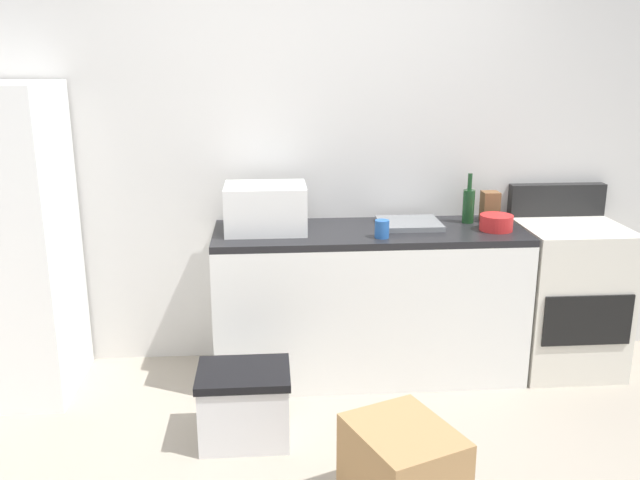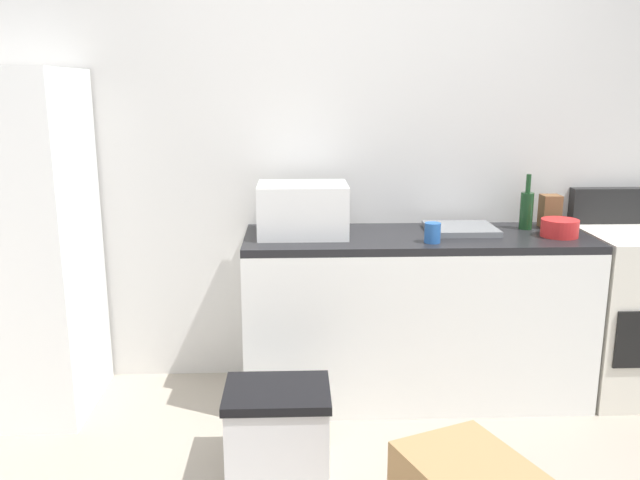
% 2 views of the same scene
% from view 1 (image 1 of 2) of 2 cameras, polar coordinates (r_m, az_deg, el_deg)
% --- Properties ---
extents(wall_back, '(5.00, 0.10, 2.60)m').
position_cam_1_polar(wall_back, '(4.19, -0.55, 7.32)').
color(wall_back, silver).
rests_on(wall_back, ground_plane).
extents(kitchen_counter, '(1.80, 0.60, 0.90)m').
position_cam_1_polar(kitchen_counter, '(4.10, 4.03, -5.22)').
color(kitchen_counter, white).
rests_on(kitchen_counter, ground_plane).
extents(refrigerator, '(0.68, 0.66, 1.74)m').
position_cam_1_polar(refrigerator, '(4.14, -25.03, -0.32)').
color(refrigerator, white).
rests_on(refrigerator, ground_plane).
extents(stove_oven, '(0.60, 0.61, 1.10)m').
position_cam_1_polar(stove_oven, '(4.44, 19.85, -4.28)').
color(stove_oven, silver).
rests_on(stove_oven, ground_plane).
extents(microwave, '(0.46, 0.34, 0.27)m').
position_cam_1_polar(microwave, '(3.90, -4.57, 2.67)').
color(microwave, white).
rests_on(microwave, kitchen_counter).
extents(sink_basin, '(0.36, 0.32, 0.03)m').
position_cam_1_polar(sink_basin, '(4.06, 7.46, 1.38)').
color(sink_basin, slate).
rests_on(sink_basin, kitchen_counter).
extents(wine_bottle, '(0.07, 0.07, 0.30)m').
position_cam_1_polar(wine_bottle, '(4.18, 12.32, 2.90)').
color(wine_bottle, '#193F1E').
rests_on(wine_bottle, kitchen_counter).
extents(coffee_mug, '(0.08, 0.08, 0.10)m').
position_cam_1_polar(coffee_mug, '(3.78, 5.20, 0.93)').
color(coffee_mug, '#2659A5').
rests_on(coffee_mug, kitchen_counter).
extents(knife_block, '(0.10, 0.10, 0.18)m').
position_cam_1_polar(knife_block, '(4.26, 14.03, 2.75)').
color(knife_block, brown).
rests_on(knife_block, kitchen_counter).
extents(mixing_bowl, '(0.19, 0.19, 0.09)m').
position_cam_1_polar(mixing_bowl, '(4.06, 14.53, 1.42)').
color(mixing_bowl, red).
rests_on(mixing_bowl, kitchen_counter).
extents(cardboard_box_medium, '(0.53, 0.57, 0.41)m').
position_cam_1_polar(cardboard_box_medium, '(3.04, 6.90, -18.69)').
color(cardboard_box_medium, '#A37A4C').
rests_on(cardboard_box_medium, ground_plane).
extents(storage_bin, '(0.46, 0.36, 0.38)m').
position_cam_1_polar(storage_bin, '(3.54, -6.34, -13.50)').
color(storage_bin, silver).
rests_on(storage_bin, ground_plane).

